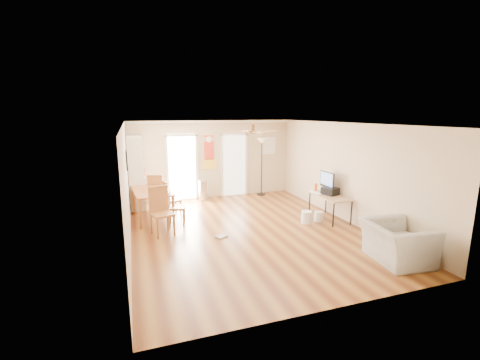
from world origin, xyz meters
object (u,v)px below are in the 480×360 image
object	(u,v)px
dining_table	(153,204)
torchiere_lamp	(262,167)
dining_chair_near	(162,212)
computer_desk	(329,207)
printer	(330,191)
trash_can	(203,190)
bookshelf	(136,172)
dining_chair_right_a	(172,198)
wastebasket_b	(319,216)
wastebasket_a	(306,217)
dining_chair_far	(157,192)
dining_chair_right_b	(176,205)
armchair	(397,243)

from	to	relation	value
dining_table	torchiere_lamp	world-z (taller)	torchiere_lamp
dining_chair_near	computer_desk	bearing A→B (deg)	-19.39
torchiere_lamp	printer	bearing A→B (deg)	-75.47
dining_table	trash_can	world-z (taller)	dining_table
bookshelf	dining_chair_right_a	size ratio (longest dim) A/B	2.22
printer	trash_can	bearing A→B (deg)	116.58
trash_can	torchiere_lamp	xyz separation A→B (m)	(2.09, 0.04, 0.67)
printer	wastebasket_b	bearing A→B (deg)	-176.63
dining_table	wastebasket_a	bearing A→B (deg)	-24.39
dining_chair_far	trash_can	xyz separation A→B (m)	(1.53, 0.63, -0.21)
dining_chair_right_b	dining_chair_far	xyz separation A→B (m)	(-0.35, 1.55, 0.02)
dining_chair_right_a	computer_desk	xyz separation A→B (m)	(3.99, -1.73, -0.16)
computer_desk	armchair	size ratio (longest dim) A/B	1.05
wastebasket_a	trash_can	bearing A→B (deg)	123.34
dining_table	wastebasket_a	size ratio (longest dim) A/B	4.93
dining_chair_near	printer	xyz separation A→B (m)	(4.46, -0.17, 0.19)
torchiere_lamp	computer_desk	world-z (taller)	torchiere_lamp
dining_chair_far	wastebasket_a	xyz separation A→B (m)	(3.60, -2.52, -0.38)
trash_can	computer_desk	distance (m)	4.16
bookshelf	torchiere_lamp	xyz separation A→B (m)	(4.18, 0.24, -0.09)
dining_chair_near	wastebasket_b	world-z (taller)	dining_chair_near
wastebasket_a	torchiere_lamp	bearing A→B (deg)	89.54
dining_chair_right_b	trash_can	bearing A→B (deg)	-15.23
bookshelf	dining_chair_right_b	distance (m)	2.25
printer	wastebasket_b	world-z (taller)	printer
bookshelf	dining_chair_near	size ratio (longest dim) A/B	1.91
dining_chair_far	computer_desk	distance (m)	4.98
torchiere_lamp	printer	xyz separation A→B (m)	(0.78, -3.00, -0.24)
dining_chair_right_b	wastebasket_a	size ratio (longest dim) A/B	3.24
dining_chair_right_a	dining_chair_right_b	xyz separation A→B (m)	(0.00, -0.85, 0.03)
dining_chair_near	wastebasket_b	size ratio (longest dim) A/B	4.29
trash_can	printer	size ratio (longest dim) A/B	1.68
dining_chair_right_a	dining_chair_right_b	world-z (taller)	dining_chair_right_b
trash_can	dining_chair_far	bearing A→B (deg)	-157.70
dining_chair_right_b	computer_desk	xyz separation A→B (m)	(3.99, -0.88, -0.19)
bookshelf	torchiere_lamp	size ratio (longest dim) A/B	1.09
computer_desk	wastebasket_a	size ratio (longest dim) A/B	3.86
computer_desk	wastebasket_b	world-z (taller)	computer_desk
dining_table	dining_chair_right_a	world-z (taller)	dining_chair_right_a
dining_chair_near	dining_chair_far	distance (m)	2.17
dining_chair_near	trash_can	size ratio (longest dim) A/B	1.74
dining_chair_right_b	dining_chair_far	bearing A→B (deg)	25.90
dining_chair_far	wastebasket_b	size ratio (longest dim) A/B	4.07
dining_chair_far	printer	xyz separation A→B (m)	(4.40, -2.34, 0.22)
dining_table	wastebasket_b	world-z (taller)	dining_table
dining_table	armchair	size ratio (longest dim) A/B	1.34
dining_table	dining_chair_right_b	size ratio (longest dim) A/B	1.52
wastebasket_a	armchair	bearing A→B (deg)	-78.77
dining_chair_near	trash_can	world-z (taller)	dining_chair_near
dining_chair_right_b	trash_can	world-z (taller)	dining_chair_right_b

